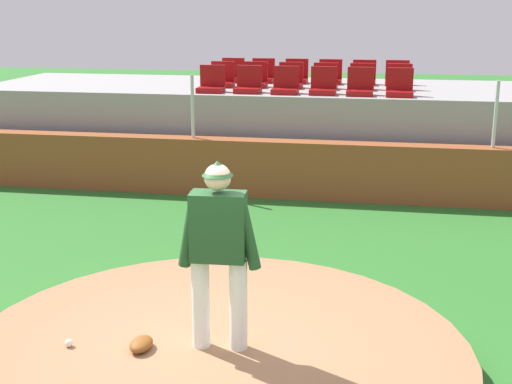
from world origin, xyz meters
name	(u,v)px	position (x,y,z in m)	size (l,w,h in m)	color
ground_plane	(215,374)	(0.00, 0.00, 0.00)	(60.00, 60.00, 0.00)	#2A6A27
pitchers_mound	(215,361)	(0.00, 0.00, 0.14)	(4.75, 4.75, 0.28)	#966B49
pitcher	(219,242)	(0.05, 0.01, 1.30)	(0.76, 0.29, 1.76)	white
baseball	(69,343)	(-1.33, -0.23, 0.32)	(0.07, 0.07, 0.07)	white
fielding_glove	(141,344)	(-0.65, -0.16, 0.33)	(0.30, 0.20, 0.11)	brown
brick_barrier	(296,169)	(0.00, 6.23, 0.51)	(13.90, 0.40, 1.02)	brown
fence_post_left	(193,107)	(-1.86, 6.23, 1.58)	(0.06, 0.06, 1.12)	silver
fence_post_right	(496,114)	(3.31, 6.23, 1.58)	(0.06, 0.06, 1.12)	silver
bleacher_platform	(309,128)	(0.00, 8.47, 0.86)	(13.31, 3.52, 1.73)	gray
stadium_chair_0	(212,84)	(-1.74, 7.20, 1.88)	(0.48, 0.44, 0.50)	maroon
stadium_chair_1	(248,84)	(-1.04, 7.24, 1.88)	(0.48, 0.44, 0.50)	maroon
stadium_chair_2	(286,85)	(-0.33, 7.22, 1.88)	(0.48, 0.44, 0.50)	maroon
stadium_chair_3	(323,86)	(0.37, 7.25, 1.88)	(0.48, 0.44, 0.50)	maroon
stadium_chair_4	(360,87)	(1.05, 7.22, 1.88)	(0.48, 0.44, 0.50)	maroon
stadium_chair_5	(400,87)	(1.76, 7.20, 1.88)	(0.48, 0.44, 0.50)	maroon
stadium_chair_6	(222,79)	(-1.74, 8.11, 1.88)	(0.48, 0.44, 0.50)	maroon
stadium_chair_7	(255,79)	(-1.07, 8.16, 1.88)	(0.48, 0.44, 0.50)	maroon
stadium_chair_8	(291,80)	(-0.35, 8.14, 1.88)	(0.48, 0.44, 0.50)	maroon
stadium_chair_9	(325,81)	(0.34, 8.10, 1.88)	(0.48, 0.44, 0.50)	maroon
stadium_chair_10	(362,81)	(1.06, 8.11, 1.88)	(0.48, 0.44, 0.50)	maroon
stadium_chair_11	(399,82)	(1.78, 8.14, 1.88)	(0.48, 0.44, 0.50)	maroon
stadium_chair_12	(232,74)	(-1.73, 9.04, 1.88)	(0.48, 0.44, 0.50)	maroon
stadium_chair_13	(263,75)	(-1.06, 9.05, 1.88)	(0.48, 0.44, 0.50)	maroon
stadium_chair_14	(296,76)	(-0.34, 9.05, 1.88)	(0.48, 0.44, 0.50)	maroon
stadium_chair_15	(330,76)	(0.37, 9.04, 1.88)	(0.48, 0.44, 0.50)	maroon
stadium_chair_16	(364,77)	(1.08, 9.00, 1.88)	(0.48, 0.44, 0.50)	maroon
stadium_chair_17	(397,77)	(1.75, 9.02, 1.88)	(0.48, 0.44, 0.50)	maroon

